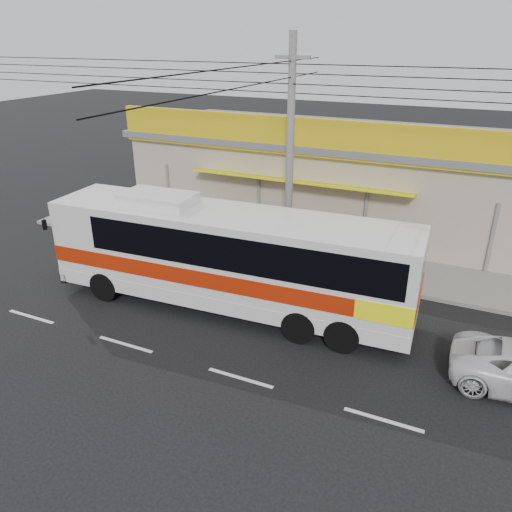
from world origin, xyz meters
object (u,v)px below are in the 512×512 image
at_px(motorbike_red, 95,210).
at_px(motorbike_dark, 128,225).
at_px(coach_bus, 234,254).
at_px(utility_pole, 292,77).

height_order(motorbike_red, motorbike_dark, motorbike_red).
distance_m(coach_bus, motorbike_red, 11.61).
distance_m(coach_bus, utility_pole, 6.95).
bearing_deg(utility_pole, motorbike_red, 177.60).
xyz_separation_m(coach_bus, utility_pole, (0.25, 4.43, 5.35)).
relative_size(motorbike_dark, utility_pole, 0.05).
bearing_deg(utility_pole, coach_bus, -93.25).
bearing_deg(motorbike_red, utility_pole, -121.10).
bearing_deg(utility_pole, motorbike_dark, -174.84).
height_order(coach_bus, motorbike_dark, coach_bus).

